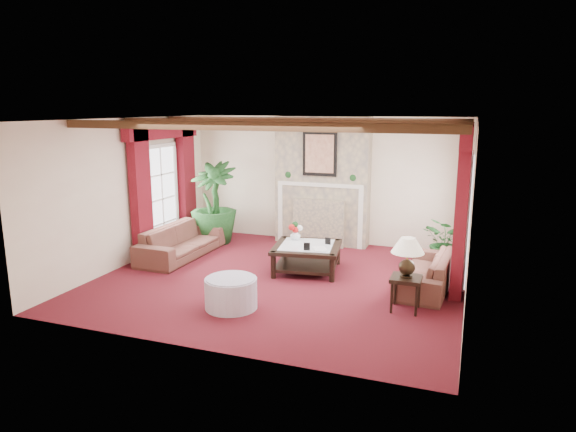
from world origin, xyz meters
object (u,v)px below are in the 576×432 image
at_px(sofa_right, 427,265).
at_px(side_table, 405,294).
at_px(coffee_table, 307,258).
at_px(sofa_left, 181,236).
at_px(potted_palm, 214,220).
at_px(ottoman, 231,293).

xyz_separation_m(sofa_right, side_table, (-0.19, -1.12, -0.12)).
xyz_separation_m(sofa_right, coffee_table, (-2.09, 0.13, -0.13)).
height_order(sofa_left, sofa_right, sofa_left).
bearing_deg(potted_palm, side_table, -29.18).
bearing_deg(potted_palm, ottoman, -58.53).
distance_m(potted_palm, coffee_table, 2.77).
bearing_deg(ottoman, potted_palm, 121.47).
height_order(potted_palm, ottoman, potted_palm).
relative_size(side_table, ottoman, 0.66).
relative_size(coffee_table, side_table, 2.28).
distance_m(potted_palm, side_table, 5.03).
height_order(sofa_left, ottoman, sofa_left).
height_order(sofa_left, potted_palm, potted_palm).
bearing_deg(side_table, sofa_right, 80.24).
xyz_separation_m(sofa_left, potted_palm, (0.11, 1.18, 0.08)).
height_order(sofa_right, potted_palm, potted_palm).
bearing_deg(sofa_left, side_table, -104.63).
height_order(sofa_left, coffee_table, sofa_left).
distance_m(coffee_table, side_table, 2.27).
xyz_separation_m(sofa_left, coffee_table, (2.60, -0.02, -0.17)).
relative_size(sofa_right, side_table, 3.82).
bearing_deg(side_table, coffee_table, 146.61).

